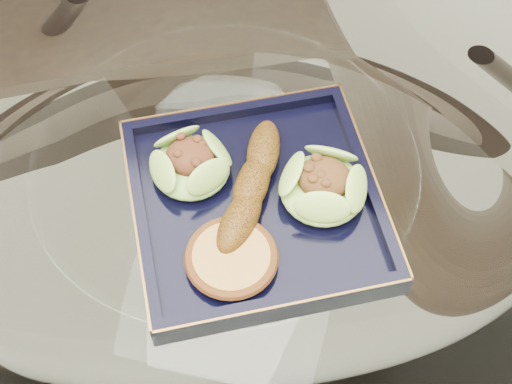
# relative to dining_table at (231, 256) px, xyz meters

# --- Properties ---
(dining_table) EXTENTS (1.13, 1.13, 0.77)m
(dining_table) POSITION_rel_dining_table_xyz_m (0.00, 0.00, 0.00)
(dining_table) COLOR white
(dining_table) RESTS_ON ground
(navy_plate) EXTENTS (0.36, 0.36, 0.02)m
(navy_plate) POSITION_rel_dining_table_xyz_m (0.04, -0.02, 0.17)
(navy_plate) COLOR black
(navy_plate) RESTS_ON dining_table
(lettuce_wrap_left) EXTENTS (0.11, 0.11, 0.03)m
(lettuce_wrap_left) POSITION_rel_dining_table_xyz_m (-0.04, 0.00, 0.20)
(lettuce_wrap_left) COLOR #5B9029
(lettuce_wrap_left) RESTS_ON navy_plate
(lettuce_wrap_right) EXTENTS (0.13, 0.13, 0.03)m
(lettuce_wrap_right) POSITION_rel_dining_table_xyz_m (0.11, 0.00, 0.20)
(lettuce_wrap_right) COLOR #70AC32
(lettuce_wrap_right) RESTS_ON navy_plate
(roasted_plantain) EXTENTS (0.05, 0.18, 0.03)m
(roasted_plantain) POSITION_rel_dining_table_xyz_m (0.03, -0.01, 0.20)
(roasted_plantain) COLOR #643C0A
(roasted_plantain) RESTS_ON navy_plate
(crumb_patty) EXTENTS (0.11, 0.11, 0.02)m
(crumb_patty) POSITION_rel_dining_table_xyz_m (0.03, -0.10, 0.19)
(crumb_patty) COLOR #AD7F39
(crumb_patty) RESTS_ON navy_plate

